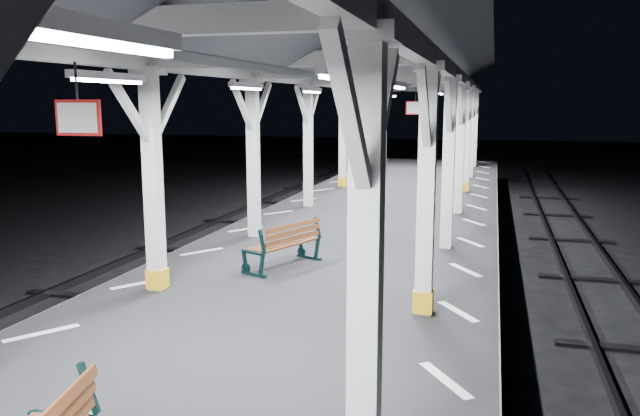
% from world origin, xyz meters
% --- Properties ---
extents(platform, '(6.00, 50.00, 1.00)m').
position_xyz_m(platform, '(0.00, 0.00, 0.50)').
color(platform, black).
rests_on(platform, ground).
extents(hazard_stripes_left, '(1.00, 48.00, 0.01)m').
position_xyz_m(hazard_stripes_left, '(-2.45, 0.00, 1.00)').
color(hazard_stripes_left, silver).
rests_on(hazard_stripes_left, platform).
extents(hazard_stripes_right, '(1.00, 48.00, 0.01)m').
position_xyz_m(hazard_stripes_right, '(2.45, 0.00, 1.00)').
color(hazard_stripes_right, silver).
rests_on(hazard_stripes_right, platform).
extents(canopy, '(5.40, 49.00, 4.65)m').
position_xyz_m(canopy, '(0.00, -0.02, 4.56)').
color(canopy, silver).
rests_on(canopy, platform).
extents(bench_mid, '(1.07, 1.58, 0.81)m').
position_xyz_m(bench_mid, '(-0.53, 3.75, 1.43)').
color(bench_mid, '#0C292A').
rests_on(bench_mid, platform).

